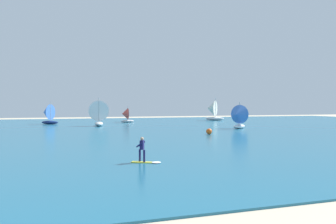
# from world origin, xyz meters

# --- Properties ---
(ocean) EXTENTS (160.00, 90.00, 0.10)m
(ocean) POSITION_xyz_m (0.00, 51.76, 0.05)
(ocean) COLOR #1E607F
(ocean) RESTS_ON ground
(kitesurfer) EXTENTS (1.97, 1.48, 1.67)m
(kitesurfer) POSITION_xyz_m (-3.40, 17.84, 0.70)
(kitesurfer) COLOR yellow
(kitesurfer) RESTS_ON ocean
(sailboat_center_horizon) EXTENTS (3.95, 3.69, 4.39)m
(sailboat_center_horizon) POSITION_xyz_m (-9.07, 69.06, 2.11)
(sailboat_center_horizon) COLOR navy
(sailboat_center_horizon) RESTS_ON ocean
(sailboat_mid_left) EXTENTS (2.98, 2.52, 3.50)m
(sailboat_mid_left) POSITION_xyz_m (6.90, 70.72, 1.70)
(sailboat_mid_left) COLOR silver
(sailboat_mid_left) RESTS_ON ocean
(sailboat_mid_right) EXTENTS (4.87, 4.76, 5.46)m
(sailboat_mid_right) POSITION_xyz_m (29.42, 74.23, 2.60)
(sailboat_mid_right) COLOR white
(sailboat_mid_right) RESTS_ON ocean
(sailboat_outermost) EXTENTS (3.80, 4.43, 5.07)m
(sailboat_outermost) POSITION_xyz_m (-0.35, 59.98, 2.42)
(sailboat_outermost) COLOR silver
(sailboat_outermost) RESTS_ON ocean
(sailboat_trailing) EXTENTS (3.83, 3.60, 4.25)m
(sailboat_trailing) POSITION_xyz_m (19.41, 44.85, 2.05)
(sailboat_trailing) COLOR white
(sailboat_trailing) RESTS_ON ocean
(marker_buoy) EXTENTS (0.76, 0.76, 0.76)m
(marker_buoy) POSITION_xyz_m (10.27, 36.48, 0.48)
(marker_buoy) COLOR #E55919
(marker_buoy) RESTS_ON ocean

